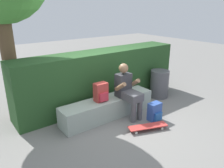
{
  "coord_description": "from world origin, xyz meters",
  "views": [
    {
      "loc": [
        -2.62,
        -3.26,
        2.35
      ],
      "look_at": [
        0.17,
        0.44,
        0.71
      ],
      "focal_mm": 35.26,
      "sensor_mm": 36.0,
      "label": 1
    }
  ],
  "objects_px": {
    "bench_main": "(108,107)",
    "person_skater": "(127,89)",
    "skateboard_near_person": "(148,126)",
    "backpack_on_bench": "(101,92)",
    "trash_bin": "(159,84)",
    "backpack_on_ground": "(155,112)"
  },
  "relations": [
    {
      "from": "backpack_on_bench",
      "to": "backpack_on_ground",
      "type": "relative_size",
      "value": 1.0
    },
    {
      "from": "trash_bin",
      "to": "bench_main",
      "type": "bearing_deg",
      "value": -176.69
    },
    {
      "from": "person_skater",
      "to": "skateboard_near_person",
      "type": "relative_size",
      "value": 1.45
    },
    {
      "from": "person_skater",
      "to": "backpack_on_bench",
      "type": "bearing_deg",
      "value": 159.68
    },
    {
      "from": "bench_main",
      "to": "skateboard_near_person",
      "type": "relative_size",
      "value": 2.73
    },
    {
      "from": "skateboard_near_person",
      "to": "person_skater",
      "type": "bearing_deg",
      "value": 84.25
    },
    {
      "from": "bench_main",
      "to": "backpack_on_ground",
      "type": "xyz_separation_m",
      "value": [
        0.71,
        -0.75,
        -0.03
      ]
    },
    {
      "from": "skateboard_near_person",
      "to": "backpack_on_bench",
      "type": "relative_size",
      "value": 2.05
    },
    {
      "from": "bench_main",
      "to": "backpack_on_ground",
      "type": "bearing_deg",
      "value": -46.5
    },
    {
      "from": "person_skater",
      "to": "trash_bin",
      "type": "xyz_separation_m",
      "value": [
        1.43,
        0.32,
        -0.27
      ]
    },
    {
      "from": "skateboard_near_person",
      "to": "bench_main",
      "type": "bearing_deg",
      "value": 107.16
    },
    {
      "from": "backpack_on_bench",
      "to": "backpack_on_ground",
      "type": "bearing_deg",
      "value": -39.27
    },
    {
      "from": "bench_main",
      "to": "backpack_on_bench",
      "type": "bearing_deg",
      "value": -177.2
    },
    {
      "from": "person_skater",
      "to": "skateboard_near_person",
      "type": "height_order",
      "value": "person_skater"
    },
    {
      "from": "backpack_on_ground",
      "to": "trash_bin",
      "type": "distance_m",
      "value": 1.39
    },
    {
      "from": "skateboard_near_person",
      "to": "trash_bin",
      "type": "relative_size",
      "value": 1.11
    },
    {
      "from": "backpack_on_ground",
      "to": "skateboard_near_person",
      "type": "bearing_deg",
      "value": -153.63
    },
    {
      "from": "skateboard_near_person",
      "to": "backpack_on_ground",
      "type": "relative_size",
      "value": 2.05
    },
    {
      "from": "backpack_on_bench",
      "to": "trash_bin",
      "type": "distance_m",
      "value": 2.01
    },
    {
      "from": "person_skater",
      "to": "backpack_on_ground",
      "type": "bearing_deg",
      "value": -57.26
    },
    {
      "from": "skateboard_near_person",
      "to": "backpack_on_bench",
      "type": "distance_m",
      "value": 1.2
    },
    {
      "from": "bench_main",
      "to": "person_skater",
      "type": "bearing_deg",
      "value": -30.56
    }
  ]
}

